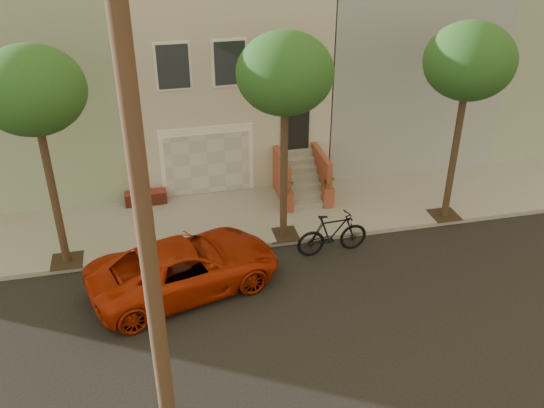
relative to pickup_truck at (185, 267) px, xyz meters
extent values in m
plane|color=black|center=(2.21, -2.02, -0.72)|extent=(90.00, 90.00, 0.00)
cube|color=gray|center=(2.21, 3.33, -0.65)|extent=(40.00, 3.70, 0.15)
cube|color=beige|center=(2.21, 9.18, 2.93)|extent=(7.00, 8.00, 7.00)
cube|color=gray|center=(-4.59, 9.18, 2.93)|extent=(6.50, 8.00, 7.00)
cube|color=#979AA0|center=(9.01, 9.18, 2.93)|extent=(6.50, 8.00, 7.00)
cube|color=gray|center=(15.51, 9.18, 2.93)|extent=(6.50, 8.00, 7.00)
cube|color=white|center=(1.31, 5.20, 0.68)|extent=(3.20, 0.12, 2.50)
cube|color=beige|center=(1.31, 5.14, 0.58)|extent=(2.90, 0.06, 2.20)
cube|color=gray|center=(1.31, 3.33, -0.56)|extent=(3.20, 3.70, 0.02)
cube|color=maroon|center=(-0.89, 4.88, -0.35)|extent=(1.40, 0.45, 0.44)
cube|color=black|center=(4.41, 5.15, 1.83)|extent=(1.00, 0.06, 2.00)
cube|color=#3F4751|center=(0.41, 5.15, 4.03)|extent=(1.00, 0.06, 1.40)
cube|color=white|center=(0.41, 5.17, 4.03)|extent=(1.15, 0.05, 1.55)
cube|color=#3F4751|center=(2.21, 5.15, 4.03)|extent=(1.00, 0.06, 1.40)
cube|color=white|center=(2.21, 5.17, 4.03)|extent=(1.15, 0.05, 1.55)
cube|color=#3F4751|center=(4.01, 5.15, 4.03)|extent=(1.00, 0.06, 1.40)
cube|color=white|center=(4.01, 5.17, 4.03)|extent=(1.15, 0.05, 1.55)
cube|color=gray|center=(4.41, 3.36, -0.47)|extent=(1.20, 0.28, 0.20)
cube|color=gray|center=(4.41, 3.64, -0.27)|extent=(1.20, 0.28, 0.20)
cube|color=gray|center=(4.41, 3.92, -0.07)|extent=(1.20, 0.28, 0.20)
cube|color=gray|center=(4.41, 4.20, 0.13)|extent=(1.20, 0.28, 0.20)
cube|color=gray|center=(4.41, 4.48, 0.33)|extent=(1.20, 0.28, 0.20)
cube|color=gray|center=(4.41, 4.76, 0.53)|extent=(1.20, 0.28, 0.20)
cube|color=gray|center=(4.41, 5.04, 0.73)|extent=(1.20, 0.28, 0.20)
cube|color=brown|center=(3.71, 4.20, 0.23)|extent=(0.18, 1.96, 1.60)
cube|color=brown|center=(5.11, 4.20, 0.23)|extent=(0.18, 1.96, 1.60)
cube|color=brown|center=(3.71, 3.32, -0.22)|extent=(0.35, 0.35, 0.70)
imported|color=#1C4217|center=(3.71, 3.32, 0.35)|extent=(0.40, 0.35, 0.45)
cube|color=brown|center=(5.11, 3.32, -0.22)|extent=(0.35, 0.35, 0.70)
imported|color=#1C4217|center=(5.11, 3.32, 0.35)|extent=(0.41, 0.35, 0.45)
cube|color=#2D2116|center=(-3.29, 1.88, -0.57)|extent=(0.90, 0.90, 0.02)
cylinder|color=#342217|center=(-3.29, 1.88, 1.53)|extent=(0.22, 0.22, 4.20)
ellipsoid|color=#1C4217|center=(-3.29, 1.88, 4.58)|extent=(2.70, 2.57, 2.29)
cube|color=#2D2116|center=(3.21, 1.88, -0.57)|extent=(0.90, 0.90, 0.02)
cylinder|color=#342217|center=(3.21, 1.88, 1.53)|extent=(0.22, 0.22, 4.20)
ellipsoid|color=#1C4217|center=(3.21, 1.88, 4.58)|extent=(2.70, 2.57, 2.29)
cube|color=#2D2116|center=(8.71, 1.88, -0.57)|extent=(0.90, 0.90, 0.02)
cylinder|color=#342217|center=(8.71, 1.88, 1.53)|extent=(0.22, 0.22, 4.20)
ellipsoid|color=#1C4217|center=(8.71, 1.88, 4.58)|extent=(2.70, 2.57, 2.29)
cylinder|color=#412C1E|center=(-0.79, -5.22, 4.28)|extent=(0.30, 0.30, 10.00)
imported|color=#AC2508|center=(0.00, 0.00, 0.00)|extent=(5.66, 3.73, 1.44)
imported|color=black|center=(4.45, 0.82, -0.06)|extent=(2.25, 0.76, 1.33)
camera|label=1|loc=(-0.59, -13.20, 9.20)|focal=38.67mm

